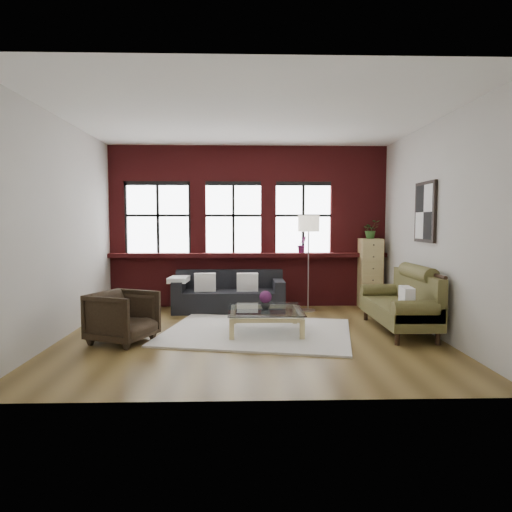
{
  "coord_description": "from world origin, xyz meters",
  "views": [
    {
      "loc": [
        -0.11,
        -6.71,
        1.7
      ],
      "look_at": [
        0.1,
        0.6,
        1.15
      ],
      "focal_mm": 32.0,
      "sensor_mm": 36.0,
      "label": 1
    }
  ],
  "objects_px": {
    "armchair": "(123,317)",
    "drawer_chest": "(370,273)",
    "dark_sofa": "(229,291)",
    "floor_lamp": "(308,260)",
    "vase": "(266,304)",
    "vintage_settee": "(398,299)",
    "coffee_table": "(265,321)"
  },
  "relations": [
    {
      "from": "dark_sofa",
      "to": "drawer_chest",
      "type": "relative_size",
      "value": 1.52
    },
    {
      "from": "vase",
      "to": "floor_lamp",
      "type": "bearing_deg",
      "value": 61.83
    },
    {
      "from": "drawer_chest",
      "to": "floor_lamp",
      "type": "xyz_separation_m",
      "value": [
        -1.28,
        -0.36,
        0.3
      ]
    },
    {
      "from": "dark_sofa",
      "to": "armchair",
      "type": "height_order",
      "value": "dark_sofa"
    },
    {
      "from": "dark_sofa",
      "to": "vase",
      "type": "height_order",
      "value": "dark_sofa"
    },
    {
      "from": "floor_lamp",
      "to": "vase",
      "type": "bearing_deg",
      "value": -118.17
    },
    {
      "from": "dark_sofa",
      "to": "drawer_chest",
      "type": "bearing_deg",
      "value": 6.29
    },
    {
      "from": "armchair",
      "to": "vase",
      "type": "distance_m",
      "value": 2.1
    },
    {
      "from": "vintage_settee",
      "to": "coffee_table",
      "type": "relative_size",
      "value": 1.66
    },
    {
      "from": "vintage_settee",
      "to": "floor_lamp",
      "type": "xyz_separation_m",
      "value": [
        -1.17,
        1.63,
        0.49
      ]
    },
    {
      "from": "coffee_table",
      "to": "armchair",
      "type": "bearing_deg",
      "value": -166.22
    },
    {
      "from": "armchair",
      "to": "vase",
      "type": "height_order",
      "value": "armchair"
    },
    {
      "from": "armchair",
      "to": "drawer_chest",
      "type": "bearing_deg",
      "value": -35.67
    },
    {
      "from": "dark_sofa",
      "to": "vintage_settee",
      "type": "bearing_deg",
      "value": -32.19
    },
    {
      "from": "coffee_table",
      "to": "vase",
      "type": "xyz_separation_m",
      "value": [
        -0.0,
        0.0,
        0.26
      ]
    },
    {
      "from": "dark_sofa",
      "to": "vintage_settee",
      "type": "relative_size",
      "value": 1.12
    },
    {
      "from": "coffee_table",
      "to": "vase",
      "type": "height_order",
      "value": "vase"
    },
    {
      "from": "armchair",
      "to": "drawer_chest",
      "type": "distance_m",
      "value": 4.93
    },
    {
      "from": "armchair",
      "to": "vase",
      "type": "bearing_deg",
      "value": -52.85
    },
    {
      "from": "dark_sofa",
      "to": "drawer_chest",
      "type": "xyz_separation_m",
      "value": [
        2.79,
        0.31,
        0.31
      ]
    },
    {
      "from": "vintage_settee",
      "to": "armchair",
      "type": "xyz_separation_m",
      "value": [
        -4.11,
        -0.54,
        -0.14
      ]
    },
    {
      "from": "dark_sofa",
      "to": "floor_lamp",
      "type": "distance_m",
      "value": 1.62
    },
    {
      "from": "dark_sofa",
      "to": "coffee_table",
      "type": "distance_m",
      "value": 1.84
    },
    {
      "from": "vintage_settee",
      "to": "vase",
      "type": "distance_m",
      "value": 2.07
    },
    {
      "from": "dark_sofa",
      "to": "floor_lamp",
      "type": "bearing_deg",
      "value": -1.98
    },
    {
      "from": "coffee_table",
      "to": "drawer_chest",
      "type": "xyz_separation_m",
      "value": [
        2.18,
        2.03,
        0.51
      ]
    },
    {
      "from": "dark_sofa",
      "to": "drawer_chest",
      "type": "height_order",
      "value": "drawer_chest"
    },
    {
      "from": "vase",
      "to": "coffee_table",
      "type": "bearing_deg",
      "value": -45.0
    },
    {
      "from": "vase",
      "to": "floor_lamp",
      "type": "distance_m",
      "value": 1.97
    },
    {
      "from": "vintage_settee",
      "to": "coffee_table",
      "type": "distance_m",
      "value": 2.09
    },
    {
      "from": "coffee_table",
      "to": "drawer_chest",
      "type": "relative_size",
      "value": 0.82
    },
    {
      "from": "drawer_chest",
      "to": "floor_lamp",
      "type": "height_order",
      "value": "floor_lamp"
    }
  ]
}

